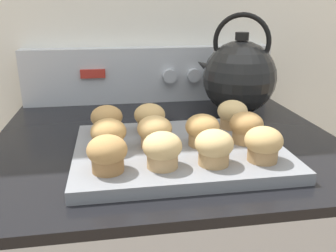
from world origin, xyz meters
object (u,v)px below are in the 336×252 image
at_px(muffin_pan, 179,151).
at_px(muffin_r2_c3, 232,114).
at_px(muffin_r1_c0, 109,135).
at_px(muffin_r2_c1, 150,118).
at_px(muffin_r0_c0, 107,153).
at_px(muffin_r0_c3, 263,144).
at_px(muffin_r1_c1, 155,132).
at_px(tea_kettle, 239,76).
at_px(muffin_r0_c1, 162,150).
at_px(muffin_r1_c2, 202,130).
at_px(muffin_r1_c3, 246,127).
at_px(muffin_r0_c2, 214,147).
at_px(muffin_r2_c0, 107,120).

bearing_deg(muffin_pan, muffin_r2_c3, 32.82).
relative_size(muffin_r1_c0, muffin_r2_c1, 1.00).
height_order(muffin_r0_c0, muffin_r2_c3, same).
relative_size(muffin_pan, muffin_r1_c0, 6.00).
bearing_deg(muffin_r0_c0, muffin_pan, 33.53).
height_order(muffin_pan, muffin_r1_c0, muffin_r1_c0).
bearing_deg(muffin_r0_c3, muffin_r1_c1, 152.69).
bearing_deg(tea_kettle, muffin_r0_c1, -126.11).
bearing_deg(muffin_r1_c0, muffin_r1_c2, 0.04).
distance_m(muffin_r0_c0, muffin_r1_c0, 0.09).
xyz_separation_m(muffin_r0_c0, muffin_r2_c3, (0.27, 0.18, 0.00)).
height_order(muffin_r1_c1, muffin_r1_c2, same).
height_order(muffin_r1_c0, muffin_r1_c3, same).
distance_m(muffin_r1_c0, muffin_r1_c1, 0.09).
xyz_separation_m(muffin_r0_c1, muffin_r0_c2, (0.09, -0.00, 0.00)).
distance_m(muffin_pan, muffin_r2_c1, 0.11).
distance_m(muffin_r1_c2, muffin_r1_c3, 0.09).
bearing_deg(muffin_r2_c0, muffin_r0_c0, -89.68).
xyz_separation_m(muffin_r0_c1, muffin_r1_c3, (0.18, 0.09, 0.00)).
bearing_deg(muffin_r1_c3, muffin_pan, 179.44).
height_order(muffin_r0_c1, muffin_r0_c3, same).
bearing_deg(muffin_r0_c1, muffin_r1_c3, 25.86).
xyz_separation_m(muffin_r0_c0, muffin_r1_c3, (0.27, 0.09, 0.00)).
xyz_separation_m(muffin_r0_c3, muffin_r1_c1, (-0.18, 0.09, 0.00)).
bearing_deg(muffin_r0_c0, muffin_r1_c3, 18.15).
distance_m(muffin_r0_c1, muffin_r2_c0, 0.20).
distance_m(muffin_r1_c0, muffin_r2_c1, 0.13).
height_order(muffin_r0_c1, muffin_r1_c2, same).
distance_m(muffin_r0_c1, muffin_r1_c1, 0.09).
bearing_deg(muffin_r0_c3, muffin_pan, 145.53).
bearing_deg(tea_kettle, muffin_r0_c0, -134.46).
bearing_deg(tea_kettle, muffin_r2_c3, -113.22).
bearing_deg(muffin_r0_c1, muffin_r2_c0, 117.13).
bearing_deg(muffin_pan, muffin_r2_c1, 117.24).
distance_m(muffin_r0_c2, muffin_r1_c2, 0.09).
height_order(muffin_r1_c3, muffin_r2_c3, same).
height_order(muffin_r1_c3, muffin_r2_c1, same).
bearing_deg(muffin_r0_c1, muffin_r2_c3, 44.15).
relative_size(muffin_r0_c1, muffin_r1_c0, 1.00).
relative_size(muffin_r1_c3, muffin_r2_c1, 1.00).
xyz_separation_m(muffin_pan, tea_kettle, (0.21, 0.26, 0.09)).
height_order(muffin_pan, tea_kettle, tea_kettle).
bearing_deg(muffin_r0_c2, tea_kettle, 64.53).
xyz_separation_m(muffin_r2_c0, tea_kettle, (0.35, 0.17, 0.05)).
xyz_separation_m(muffin_r1_c3, muffin_r2_c0, (-0.27, 0.09, 0.00)).
distance_m(muffin_r0_c0, muffin_r0_c2, 0.18).
bearing_deg(muffin_r1_c3, muffin_r2_c0, 161.37).
height_order(muffin_r0_c2, muffin_r2_c1, same).
bearing_deg(muffin_r1_c1, muffin_r2_c0, 135.48).
bearing_deg(muffin_r2_c1, muffin_r2_c0, 179.95).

